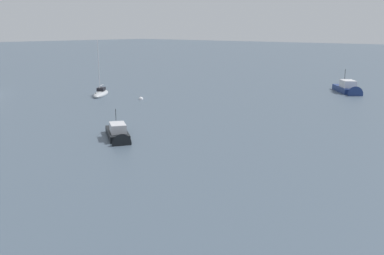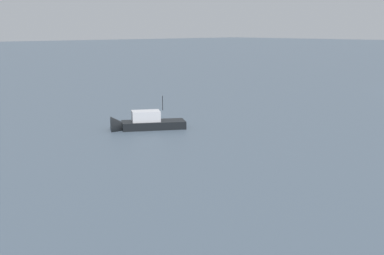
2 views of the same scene
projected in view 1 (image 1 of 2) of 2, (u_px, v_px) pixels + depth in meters
sailboat_grey_mid at (101, 94)px, 59.96m from camera, size 5.35×4.75×8.14m
motorboat_navy_near at (348, 90)px, 62.34m from camera, size 7.18×6.49×4.17m
motorboat_black_mid at (119, 136)px, 36.11m from camera, size 4.23×5.44×3.02m
mooring_buoy_near at (141, 99)px, 56.37m from camera, size 0.59×0.59×0.59m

